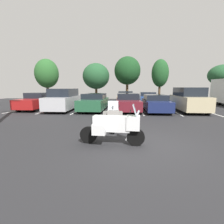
{
  "coord_description": "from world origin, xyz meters",
  "views": [
    {
      "loc": [
        -0.65,
        -5.6,
        2.0
      ],
      "look_at": [
        -1.34,
        2.57,
        0.74
      ],
      "focal_mm": 26.09,
      "sensor_mm": 36.0,
      "label": 1
    }
  ],
  "objects_px": {
    "motorcycle_touring": "(114,126)",
    "car_far_tan": "(126,97)",
    "motorcycle_second": "(113,116)",
    "car_green": "(94,102)",
    "car_navy": "(155,103)",
    "car_far_blue": "(148,98)",
    "car_red": "(38,101)",
    "car_maroon": "(128,102)",
    "car_silver": "(64,100)",
    "car_champagne": "(189,100)"
  },
  "relations": [
    {
      "from": "motorcycle_touring",
      "to": "car_far_tan",
      "type": "height_order",
      "value": "car_far_tan"
    },
    {
      "from": "motorcycle_second",
      "to": "motorcycle_touring",
      "type": "bearing_deg",
      "value": -84.12
    },
    {
      "from": "motorcycle_touring",
      "to": "car_far_tan",
      "type": "bearing_deg",
      "value": 88.55
    },
    {
      "from": "car_green",
      "to": "car_far_tan",
      "type": "relative_size",
      "value": 1.01
    },
    {
      "from": "car_navy",
      "to": "car_far_blue",
      "type": "distance_m",
      "value": 6.4
    },
    {
      "from": "car_green",
      "to": "car_far_blue",
      "type": "xyz_separation_m",
      "value": [
        5.34,
        6.44,
        -0.05
      ]
    },
    {
      "from": "car_red",
      "to": "car_maroon",
      "type": "xyz_separation_m",
      "value": [
        8.22,
        -0.46,
        -0.04
      ]
    },
    {
      "from": "car_maroon",
      "to": "car_far_tan",
      "type": "xyz_separation_m",
      "value": [
        -0.17,
        6.41,
        0.03
      ]
    },
    {
      "from": "motorcycle_second",
      "to": "car_silver",
      "type": "bearing_deg",
      "value": 127.86
    },
    {
      "from": "motorcycle_touring",
      "to": "car_far_tan",
      "type": "distance_m",
      "value": 14.74
    },
    {
      "from": "motorcycle_second",
      "to": "car_champagne",
      "type": "distance_m",
      "value": 8.53
    },
    {
      "from": "motorcycle_touring",
      "to": "car_silver",
      "type": "relative_size",
      "value": 0.48
    },
    {
      "from": "car_far_tan",
      "to": "car_maroon",
      "type": "bearing_deg",
      "value": -88.46
    },
    {
      "from": "car_green",
      "to": "motorcycle_second",
      "type": "bearing_deg",
      "value": -71.26
    },
    {
      "from": "motorcycle_touring",
      "to": "car_navy",
      "type": "relative_size",
      "value": 0.48
    },
    {
      "from": "car_red",
      "to": "car_champagne",
      "type": "height_order",
      "value": "car_champagne"
    },
    {
      "from": "car_silver",
      "to": "car_navy",
      "type": "distance_m",
      "value": 7.83
    },
    {
      "from": "car_maroon",
      "to": "car_far_tan",
      "type": "relative_size",
      "value": 1.01
    },
    {
      "from": "car_red",
      "to": "car_champagne",
      "type": "distance_m",
      "value": 13.21
    },
    {
      "from": "car_champagne",
      "to": "car_far_tan",
      "type": "distance_m",
      "value": 8.2
    },
    {
      "from": "car_maroon",
      "to": "car_far_tan",
      "type": "height_order",
      "value": "car_far_tan"
    },
    {
      "from": "car_red",
      "to": "car_green",
      "type": "relative_size",
      "value": 1.04
    },
    {
      "from": "motorcycle_second",
      "to": "car_maroon",
      "type": "height_order",
      "value": "car_maroon"
    },
    {
      "from": "car_red",
      "to": "car_maroon",
      "type": "bearing_deg",
      "value": -3.22
    },
    {
      "from": "motorcycle_second",
      "to": "car_green",
      "type": "relative_size",
      "value": 0.46
    },
    {
      "from": "motorcycle_second",
      "to": "car_red",
      "type": "height_order",
      "value": "car_red"
    },
    {
      "from": "car_silver",
      "to": "car_navy",
      "type": "xyz_separation_m",
      "value": [
        7.83,
        0.08,
        -0.24
      ]
    },
    {
      "from": "car_navy",
      "to": "car_champagne",
      "type": "distance_m",
      "value": 2.69
    },
    {
      "from": "car_green",
      "to": "motorcycle_touring",
      "type": "bearing_deg",
      "value": -74.34
    },
    {
      "from": "motorcycle_second",
      "to": "car_champagne",
      "type": "height_order",
      "value": "car_champagne"
    },
    {
      "from": "car_red",
      "to": "car_far_blue",
      "type": "relative_size",
      "value": 1.04
    },
    {
      "from": "motorcycle_touring",
      "to": "car_champagne",
      "type": "xyz_separation_m",
      "value": [
        5.53,
        8.36,
        0.31
      ]
    },
    {
      "from": "car_green",
      "to": "car_maroon",
      "type": "xyz_separation_m",
      "value": [
        2.85,
        0.11,
        -0.02
      ]
    },
    {
      "from": "car_silver",
      "to": "car_champagne",
      "type": "xyz_separation_m",
      "value": [
        10.51,
        0.18,
        0.05
      ]
    },
    {
      "from": "car_far_blue",
      "to": "car_green",
      "type": "bearing_deg",
      "value": -129.66
    },
    {
      "from": "car_red",
      "to": "car_green",
      "type": "xyz_separation_m",
      "value": [
        5.37,
        -0.57,
        -0.02
      ]
    },
    {
      "from": "car_green",
      "to": "car_far_tan",
      "type": "bearing_deg",
      "value": 67.67
    },
    {
      "from": "car_navy",
      "to": "car_far_tan",
      "type": "distance_m",
      "value": 6.93
    },
    {
      "from": "motorcycle_second",
      "to": "car_champagne",
      "type": "bearing_deg",
      "value": 47.72
    },
    {
      "from": "car_far_tan",
      "to": "car_navy",
      "type": "bearing_deg",
      "value": -69.06
    },
    {
      "from": "car_red",
      "to": "car_maroon",
      "type": "height_order",
      "value": "car_red"
    },
    {
      "from": "motorcycle_touring",
      "to": "car_maroon",
      "type": "bearing_deg",
      "value": 86.25
    },
    {
      "from": "car_navy",
      "to": "car_far_blue",
      "type": "relative_size",
      "value": 1.03
    },
    {
      "from": "car_maroon",
      "to": "car_red",
      "type": "bearing_deg",
      "value": 176.78
    },
    {
      "from": "car_champagne",
      "to": "car_far_tan",
      "type": "bearing_deg",
      "value": 128.94
    },
    {
      "from": "car_far_tan",
      "to": "car_champagne",
      "type": "bearing_deg",
      "value": -51.06
    },
    {
      "from": "car_champagne",
      "to": "car_far_blue",
      "type": "relative_size",
      "value": 1.0
    },
    {
      "from": "car_red",
      "to": "car_far_blue",
      "type": "xyz_separation_m",
      "value": [
        10.72,
        5.87,
        -0.07
      ]
    },
    {
      "from": "car_red",
      "to": "car_champagne",
      "type": "xyz_separation_m",
      "value": [
        13.21,
        -0.43,
        0.24
      ]
    },
    {
      "from": "motorcycle_second",
      "to": "car_far_tan",
      "type": "height_order",
      "value": "car_far_tan"
    }
  ]
}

